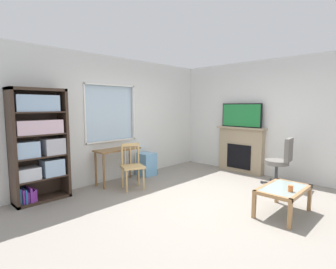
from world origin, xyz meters
TOP-DOWN VIEW (x-y plane):
  - ground at (0.00, 0.00)m, footprint 5.96×5.77m
  - wall_back_with_window at (0.03, 2.39)m, footprint 4.96×0.15m
  - wall_right at (2.54, 0.00)m, footprint 0.12×4.97m
  - bookshelf at (-1.85, 2.14)m, footprint 0.90×0.38m
  - desk_under_window at (-0.31, 2.04)m, footprint 0.98×0.40m
  - wooden_chair at (-0.33, 1.52)m, footprint 0.54×0.53m
  - plastic_drawer_unit at (0.53, 2.09)m, footprint 0.35×0.40m
  - fireplace at (2.38, 0.62)m, footprint 0.26×1.25m
  - tv at (2.36, 0.62)m, footprint 0.06×1.04m
  - office_chair at (1.94, -0.54)m, footprint 0.57×0.58m
  - coffee_table at (0.49, -1.12)m, footprint 0.91×0.56m
  - sippy_cup at (0.37, -1.26)m, footprint 0.07×0.07m

SIDE VIEW (x-z plane):
  - ground at x=0.00m, z-range -0.02..0.00m
  - plastic_drawer_unit at x=0.53m, z-range 0.00..0.53m
  - coffee_table at x=0.49m, z-range 0.14..0.56m
  - wooden_chair at x=-0.33m, z-range 0.01..0.91m
  - sippy_cup at x=0.37m, z-range 0.42..0.51m
  - office_chair at x=1.94m, z-range 0.05..1.05m
  - fireplace at x=2.38m, z-range 0.00..1.13m
  - desk_under_window at x=-0.31m, z-range 0.24..0.98m
  - bookshelf at x=-1.85m, z-range 0.05..2.00m
  - wall_back_with_window at x=0.03m, z-range -0.01..2.70m
  - wall_right at x=2.54m, z-range 0.00..2.71m
  - tv at x=2.36m, z-range 1.13..1.71m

